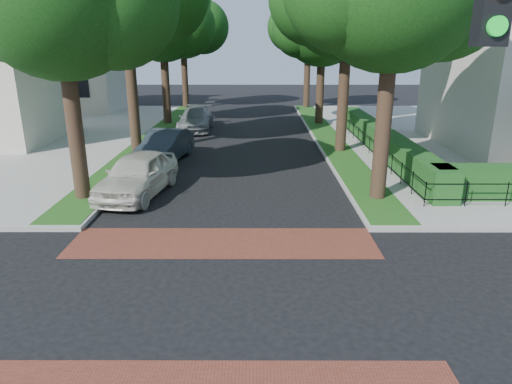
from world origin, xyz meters
TOP-DOWN VIEW (x-y plane):
  - ground at (0.00, 0.00)m, footprint 120.00×120.00m
  - crosswalk_far at (0.00, 3.20)m, footprint 9.00×2.20m
  - grass_strip_ne at (5.40, 19.10)m, footprint 1.60×29.80m
  - grass_strip_nw at (-5.40, 19.10)m, footprint 1.60×29.80m
  - tree_right_far at (5.60, 24.22)m, footprint 7.25×6.23m
  - tree_right_back at (5.60, 33.23)m, footprint 7.50×6.45m
  - tree_left_far at (-5.40, 24.22)m, footprint 7.00×6.02m
  - tree_left_back at (-5.40, 33.24)m, footprint 7.75×6.66m
  - hedge_main_road at (7.70, 15.00)m, footprint 1.00×18.00m
  - fence_main_road at (6.90, 15.00)m, footprint 0.06×18.00m
  - house_left_far at (-15.49, 31.99)m, footprint 10.00×9.00m
  - parked_car_front at (-3.60, 7.73)m, footprint 2.72×5.14m
  - parked_car_middle at (-3.60, 13.21)m, footprint 2.38×4.87m
  - parked_car_rear at (-3.18, 21.96)m, footprint 2.22×5.25m

SIDE VIEW (x-z plane):
  - ground at x=0.00m, z-range 0.00..0.00m
  - crosswalk_far at x=0.00m, z-range 0.00..0.01m
  - grass_strip_ne at x=5.40m, z-range 0.15..0.17m
  - grass_strip_nw at x=-5.40m, z-range 0.15..0.17m
  - fence_main_road at x=6.90m, z-range 0.15..1.05m
  - hedge_main_road at x=7.70m, z-range 0.15..1.35m
  - parked_car_rear at x=-3.18m, z-range 0.00..1.51m
  - parked_car_middle at x=-3.60m, z-range 0.00..1.54m
  - parked_car_front at x=-3.60m, z-range 0.00..1.67m
  - house_left_far at x=-15.49m, z-range -0.03..10.11m
  - tree_right_far at x=5.60m, z-range 2.04..11.78m
  - tree_left_far at x=-5.40m, z-range 2.19..12.05m
  - tree_right_back at x=5.60m, z-range 2.17..12.37m
  - tree_left_back at x=-5.40m, z-range 2.19..12.63m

